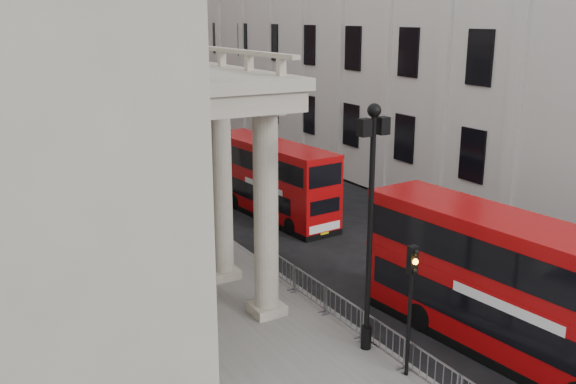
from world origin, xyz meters
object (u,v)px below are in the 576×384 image
at_px(lamp_post_mid, 189,135).
at_px(pedestrian_a, 181,241).
at_px(pedestrian_c, 158,216).
at_px(lamp_post_north, 111,101).
at_px(lamp_post_south, 371,213).
at_px(traffic_light, 411,287).
at_px(bus_near, 504,283).
at_px(bus_far, 272,178).
at_px(pedestrian_b, 117,213).

bearing_deg(lamp_post_mid, pedestrian_a, -116.38).
bearing_deg(pedestrian_c, lamp_post_north, 84.06).
bearing_deg(lamp_post_south, traffic_light, -87.16).
bearing_deg(bus_near, lamp_post_north, 91.32).
bearing_deg(lamp_post_north, pedestrian_a, -96.85).
relative_size(traffic_light, pedestrian_a, 2.38).
relative_size(lamp_post_south, lamp_post_mid, 1.00).
relative_size(bus_far, pedestrian_b, 5.22).
distance_m(bus_near, pedestrian_a, 14.63).
distance_m(traffic_light, pedestrian_b, 19.08).
relative_size(bus_near, pedestrian_c, 5.77).
height_order(lamp_post_south, traffic_light, lamp_post_south).
xyz_separation_m(lamp_post_mid, bus_far, (4.49, -0.83, -2.70)).
distance_m(lamp_post_south, pedestrian_c, 15.52).
relative_size(bus_near, bus_far, 1.10).
xyz_separation_m(traffic_light, pedestrian_b, (-4.08, 18.53, -2.03)).
height_order(lamp_post_north, bus_near, lamp_post_north).
height_order(lamp_post_mid, pedestrian_c, lamp_post_mid).
xyz_separation_m(traffic_light, bus_near, (3.94, -0.09, -0.67)).
distance_m(lamp_post_north, bus_near, 34.43).
relative_size(lamp_post_north, bus_far, 0.83).
relative_size(lamp_post_south, pedestrian_a, 4.61).
bearing_deg(traffic_light, pedestrian_b, 102.43).
bearing_deg(pedestrian_b, bus_far, 171.61).
bearing_deg(lamp_post_south, pedestrian_a, 103.13).
xyz_separation_m(traffic_light, pedestrian_a, (-2.64, 12.90, -2.08)).
xyz_separation_m(pedestrian_a, pedestrian_b, (-1.44, 5.63, 0.05)).
height_order(lamp_post_mid, lamp_post_north, same).
bearing_deg(traffic_light, pedestrian_c, 98.12).
xyz_separation_m(lamp_post_south, lamp_post_north, (0.00, 32.00, 0.00)).
xyz_separation_m(lamp_post_north, pedestrian_b, (-3.98, -15.49, -3.83)).
xyz_separation_m(bus_near, pedestrian_b, (-8.02, 18.62, -1.36)).
distance_m(pedestrian_a, pedestrian_b, 5.81).
distance_m(traffic_light, pedestrian_c, 17.17).
xyz_separation_m(lamp_post_mid, pedestrian_c, (-2.31, -1.14, -3.84)).
height_order(traffic_light, pedestrian_a, traffic_light).
bearing_deg(pedestrian_a, lamp_post_mid, 66.82).
bearing_deg(lamp_post_north, lamp_post_south, -90.00).
bearing_deg(lamp_post_north, bus_far, -75.05).
relative_size(lamp_post_north, bus_near, 0.76).
relative_size(lamp_post_mid, pedestrian_c, 4.36).
relative_size(lamp_post_north, pedestrian_a, 4.61).
xyz_separation_m(lamp_post_north, traffic_light, (0.10, -34.02, -1.80)).
xyz_separation_m(lamp_post_south, bus_near, (4.04, -2.11, -2.47)).
bearing_deg(pedestrian_a, pedestrian_c, 89.89).
bearing_deg(traffic_light, lamp_post_mid, 90.32).
height_order(lamp_post_north, pedestrian_a, lamp_post_north).
distance_m(lamp_post_mid, pedestrian_b, 5.55).
xyz_separation_m(pedestrian_a, pedestrian_c, (0.23, 3.98, 0.05)).
bearing_deg(lamp_post_south, bus_near, -27.54).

